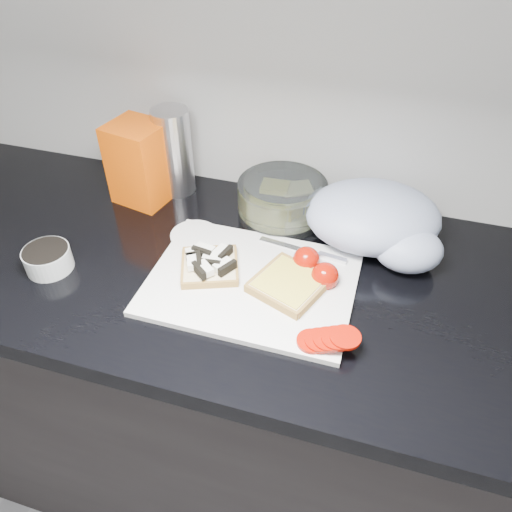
# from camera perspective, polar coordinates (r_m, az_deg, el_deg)

# --- Properties ---
(base_cabinet) EXTENTS (3.50, 0.60, 0.86)m
(base_cabinet) POSITION_cam_1_polar(r_m,az_deg,el_deg) (1.39, -2.09, -15.51)
(base_cabinet) COLOR black
(base_cabinet) RESTS_ON ground
(countertop) EXTENTS (3.50, 0.64, 0.04)m
(countertop) POSITION_cam_1_polar(r_m,az_deg,el_deg) (1.05, -2.67, -1.71)
(countertop) COLOR black
(countertop) RESTS_ON base_cabinet
(cutting_board) EXTENTS (0.40, 0.30, 0.01)m
(cutting_board) POSITION_cam_1_polar(r_m,az_deg,el_deg) (0.98, -0.51, -3.03)
(cutting_board) COLOR silver
(cutting_board) RESTS_ON countertop
(bread_left) EXTENTS (0.15, 0.15, 0.04)m
(bread_left) POSITION_cam_1_polar(r_m,az_deg,el_deg) (1.00, -5.37, -0.97)
(bread_left) COLOR beige
(bread_left) RESTS_ON cutting_board
(bread_right) EXTENTS (0.17, 0.17, 0.02)m
(bread_right) POSITION_cam_1_polar(r_m,az_deg,el_deg) (0.96, 3.77, -3.24)
(bread_right) COLOR beige
(bread_right) RESTS_ON cutting_board
(tomato_slices) EXTENTS (0.12, 0.08, 0.02)m
(tomato_slices) POSITION_cam_1_polar(r_m,az_deg,el_deg) (0.87, 8.28, -9.40)
(tomato_slices) COLOR #9D0F03
(tomato_slices) RESTS_ON cutting_board
(knife) EXTENTS (0.19, 0.04, 0.01)m
(knife) POSITION_cam_1_polar(r_m,az_deg,el_deg) (1.04, 6.58, 0.37)
(knife) COLOR silver
(knife) RESTS_ON cutting_board
(seed_tub) EXTENTS (0.09, 0.09, 0.05)m
(seed_tub) POSITION_cam_1_polar(r_m,az_deg,el_deg) (1.09, -22.72, -0.21)
(seed_tub) COLOR #AEB4B4
(seed_tub) RESTS_ON countertop
(tub_lid) EXTENTS (0.12, 0.12, 0.01)m
(tub_lid) POSITION_cam_1_polar(r_m,az_deg,el_deg) (1.11, -7.05, 2.37)
(tub_lid) COLOR silver
(tub_lid) RESTS_ON countertop
(glass_bowl) EXTENTS (0.20, 0.20, 0.08)m
(glass_bowl) POSITION_cam_1_polar(r_m,az_deg,el_deg) (1.15, 3.00, 6.46)
(glass_bowl) COLOR silver
(glass_bowl) RESTS_ON countertop
(bread_bag) EXTENTS (0.14, 0.13, 0.19)m
(bread_bag) POSITION_cam_1_polar(r_m,az_deg,el_deg) (1.21, -13.08, 10.32)
(bread_bag) COLOR #F84604
(bread_bag) RESTS_ON countertop
(steel_canister) EXTENTS (0.09, 0.09, 0.21)m
(steel_canister) POSITION_cam_1_polar(r_m,az_deg,el_deg) (1.22, -9.37, 11.66)
(steel_canister) COLOR #BAB9BE
(steel_canister) RESTS_ON countertop
(grocery_bag) EXTENTS (0.32, 0.28, 0.13)m
(grocery_bag) POSITION_cam_1_polar(r_m,az_deg,el_deg) (1.08, 13.72, 3.96)
(grocery_bag) COLOR #9EA7C3
(grocery_bag) RESTS_ON countertop
(whole_tomatoes) EXTENTS (0.10, 0.09, 0.05)m
(whole_tomatoes) POSITION_cam_1_polar(r_m,az_deg,el_deg) (0.99, 6.81, -1.36)
(whole_tomatoes) COLOR #9D0F03
(whole_tomatoes) RESTS_ON countertop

